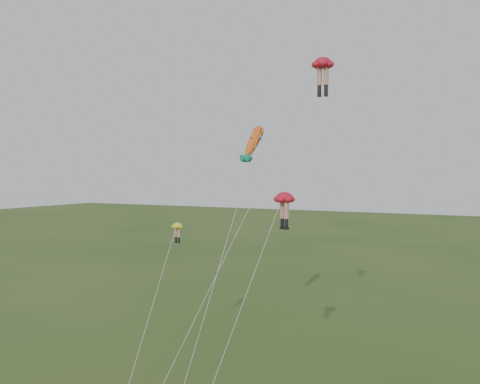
% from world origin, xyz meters
% --- Properties ---
extents(legs_kite_red_high, '(7.53, 10.92, 21.19)m').
position_xyz_m(legs_kite_red_high, '(6.28, 7.42, 20.32)').
color(legs_kite_red_high, red).
rests_on(legs_kite_red_high, ground).
extents(legs_kite_red_mid, '(3.62, 6.30, 12.17)m').
position_xyz_m(legs_kite_red_mid, '(5.85, 1.97, 11.44)').
color(legs_kite_red_mid, red).
rests_on(legs_kite_red_mid, ground).
extents(legs_kite_yellow, '(2.53, 8.85, 9.60)m').
position_xyz_m(legs_kite_yellow, '(-4.03, 4.87, 8.72)').
color(legs_kite_yellow, yellow).
rests_on(legs_kite_yellow, ground).
extents(fish_kite, '(0.98, 11.66, 17.21)m').
position_xyz_m(fish_kite, '(0.61, 8.55, 15.62)').
color(fish_kite, gold).
rests_on(fish_kite, ground).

